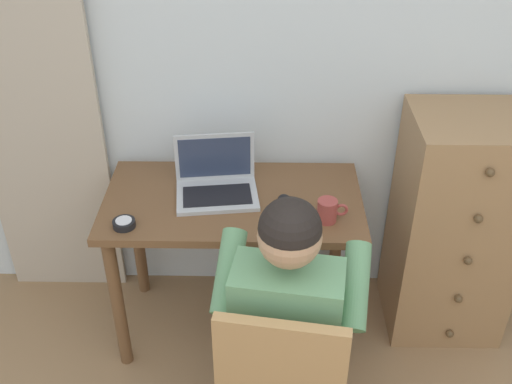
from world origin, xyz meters
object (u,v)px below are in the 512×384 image
at_px(chair, 283,380).
at_px(laptop, 216,182).
at_px(desk, 233,221).
at_px(coffee_mug, 329,211).
at_px(person_seated, 290,305).
at_px(dresser, 454,226).
at_px(desk_clock, 124,223).
at_px(computer_mouse, 285,201).

height_order(chair, laptop, laptop).
height_order(desk, laptop, laptop).
xyz_separation_m(laptop, coffee_mug, (0.46, -0.20, -0.00)).
xyz_separation_m(chair, person_seated, (0.02, 0.18, 0.18)).
height_order(desk, dresser, dresser).
distance_m(desk, person_seated, 0.60).
bearing_deg(desk, coffee_mug, -21.01).
distance_m(desk, coffee_mug, 0.45).
bearing_deg(coffee_mug, desk, 158.99).
relative_size(person_seated, laptop, 3.22).
bearing_deg(chair, dresser, 46.19).
xyz_separation_m(laptop, desk_clock, (-0.35, -0.25, -0.04)).
xyz_separation_m(computer_mouse, desk_clock, (-0.64, -0.16, -0.00)).
bearing_deg(chair, laptop, 109.50).
relative_size(desk, laptop, 2.97).
height_order(computer_mouse, desk_clock, computer_mouse).
bearing_deg(laptop, desk_clock, -144.33).
height_order(computer_mouse, coffee_mug, coffee_mug).
distance_m(dresser, laptop, 1.09).
distance_m(desk, laptop, 0.19).
height_order(person_seated, desk_clock, person_seated).
distance_m(dresser, coffee_mug, 0.69).
bearing_deg(person_seated, desk, 112.48).
bearing_deg(chair, desk, 105.59).
bearing_deg(coffee_mug, chair, -107.68).
relative_size(dresser, chair, 1.25).
bearing_deg(computer_mouse, dresser, 3.56).
bearing_deg(person_seated, dresser, 39.95).
bearing_deg(person_seated, computer_mouse, 91.16).
relative_size(desk_clock, coffee_mug, 0.75).
bearing_deg(person_seated, laptop, 116.63).
relative_size(laptop, coffee_mug, 3.07).
xyz_separation_m(desk, laptop, (-0.07, 0.05, 0.17)).
xyz_separation_m(dresser, computer_mouse, (-0.77, -0.12, 0.21)).
bearing_deg(desk_clock, desk, 26.04).
distance_m(person_seated, laptop, 0.68).
distance_m(desk, desk_clock, 0.49).
relative_size(chair, computer_mouse, 8.67).
relative_size(person_seated, desk_clock, 13.16).
bearing_deg(dresser, desk_clock, -168.46).
height_order(desk, chair, chair).
bearing_deg(desk_clock, laptop, 35.67).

